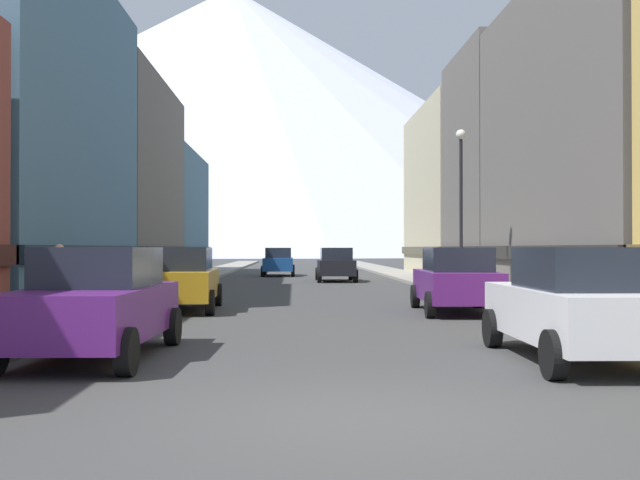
# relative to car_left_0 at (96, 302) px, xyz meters

# --- Properties ---
(ground_plane) EXTENTS (400.00, 400.00, 0.00)m
(ground_plane) POSITION_rel_car_left_0_xyz_m (3.80, -4.38, -0.90)
(ground_plane) COLOR #3B3B3B
(sidewalk_left) EXTENTS (2.50, 100.00, 0.15)m
(sidewalk_left) POSITION_rel_car_left_0_xyz_m (-2.45, 30.62, -0.82)
(sidewalk_left) COLOR gray
(sidewalk_left) RESTS_ON ground
(sidewalk_right) EXTENTS (2.50, 100.00, 0.15)m
(sidewalk_right) POSITION_rel_car_left_0_xyz_m (10.05, 30.62, -0.82)
(sidewalk_right) COLOR gray
(sidewalk_right) RESTS_ON ground
(storefront_left_2) EXTENTS (7.78, 13.84, 10.65)m
(storefront_left_2) POSITION_rel_car_left_0_xyz_m (-7.44, 27.74, 4.25)
(storefront_left_2) COLOR #66605B
(storefront_left_2) RESTS_ON ground
(storefront_left_3) EXTENTS (7.40, 13.25, 8.51)m
(storefront_left_3) POSITION_rel_car_left_0_xyz_m (-7.25, 41.35, 3.20)
(storefront_left_3) COLOR slate
(storefront_left_3) RESTS_ON ground
(storefront_right_2) EXTENTS (6.89, 8.22, 11.50)m
(storefront_right_2) POSITION_rel_car_left_0_xyz_m (14.59, 24.22, 4.67)
(storefront_right_2) COLOR #66605B
(storefront_right_2) RESTS_ON ground
(storefront_right_3) EXTENTS (8.54, 13.66, 10.82)m
(storefront_right_3) POSITION_rel_car_left_0_xyz_m (15.42, 35.54, 4.34)
(storefront_right_3) COLOR beige
(storefront_right_3) RESTS_ON ground
(car_left_0) EXTENTS (2.18, 4.45, 1.78)m
(car_left_0) POSITION_rel_car_left_0_xyz_m (0.00, 0.00, 0.00)
(car_left_0) COLOR #591E72
(car_left_0) RESTS_ON ground
(car_left_1) EXTENTS (2.21, 4.47, 1.78)m
(car_left_1) POSITION_rel_car_left_0_xyz_m (0.00, 8.99, 0.00)
(car_left_1) COLOR #B28419
(car_left_1) RESTS_ON ground
(car_right_0) EXTENTS (2.13, 4.43, 1.78)m
(car_right_0) POSITION_rel_car_left_0_xyz_m (7.60, -0.65, 0.00)
(car_right_0) COLOR silver
(car_right_0) RESTS_ON ground
(car_right_1) EXTENTS (2.25, 4.49, 1.78)m
(car_right_1) POSITION_rel_car_left_0_xyz_m (7.60, 8.03, 0.00)
(car_right_1) COLOR #591E72
(car_right_1) RESTS_ON ground
(car_driving_0) EXTENTS (2.06, 4.40, 1.78)m
(car_driving_0) POSITION_rel_car_left_0_xyz_m (2.20, 34.93, 0.00)
(car_driving_0) COLOR #19478C
(car_driving_0) RESTS_ON ground
(car_driving_1) EXTENTS (2.06, 4.40, 1.78)m
(car_driving_1) POSITION_rel_car_left_0_xyz_m (5.40, 27.14, 0.00)
(car_driving_1) COLOR black
(car_driving_1) RESTS_ON ground
(trash_bin_right) EXTENTS (0.59, 0.59, 0.98)m
(trash_bin_right) POSITION_rel_car_left_0_xyz_m (10.15, 7.74, -0.26)
(trash_bin_right) COLOR #4C5156
(trash_bin_right) RESTS_ON sidewalk_right
(potted_plant_0) EXTENTS (0.45, 0.45, 0.78)m
(potted_plant_0) POSITION_rel_car_left_0_xyz_m (10.80, 4.56, -0.36)
(potted_plant_0) COLOR #4C4C51
(potted_plant_0) RESTS_ON sidewalk_right
(potted_plant_1) EXTENTS (0.59, 0.59, 0.92)m
(potted_plant_1) POSITION_rel_car_left_0_xyz_m (10.80, 11.19, -0.23)
(potted_plant_1) COLOR gray
(potted_plant_1) RESTS_ON sidewalk_right
(pedestrian_0) EXTENTS (0.36, 0.36, 1.71)m
(pedestrian_0) POSITION_rel_car_left_0_xyz_m (-2.45, 5.93, 0.04)
(pedestrian_0) COLOR maroon
(pedestrian_0) RESTS_ON sidewalk_left
(pedestrian_1) EXTENTS (0.36, 0.36, 1.60)m
(pedestrian_1) POSITION_rel_car_left_0_xyz_m (-2.45, 7.77, -0.02)
(pedestrian_1) COLOR maroon
(pedestrian_1) RESTS_ON sidewalk_left
(pedestrian_2) EXTENTS (0.36, 0.36, 1.58)m
(pedestrian_2) POSITION_rel_car_left_0_xyz_m (-2.45, 7.95, -0.02)
(pedestrian_2) COLOR #333338
(pedestrian_2) RESTS_ON sidewalk_left
(streetlamp_right) EXTENTS (0.36, 0.36, 5.86)m
(streetlamp_right) POSITION_rel_car_left_0_xyz_m (9.15, 14.23, 3.09)
(streetlamp_right) COLOR black
(streetlamp_right) RESTS_ON sidewalk_right
(mountain_backdrop) EXTENTS (296.16, 296.16, 95.85)m
(mountain_backdrop) POSITION_rel_car_left_0_xyz_m (-19.37, 255.62, 47.02)
(mountain_backdrop) COLOR silver
(mountain_backdrop) RESTS_ON ground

